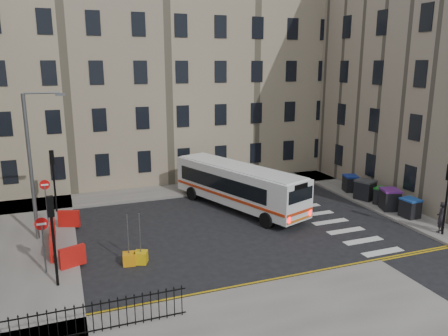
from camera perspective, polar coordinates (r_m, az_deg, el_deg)
ground at (r=27.34m, az=5.27°, el=-7.22°), size 120.00×120.00×0.00m
pavement_north at (r=33.38m, az=-10.65°, el=-3.39°), size 36.00×3.20×0.15m
pavement_east at (r=35.07m, az=15.73°, el=-2.84°), size 2.40×26.00×0.15m
pavement_west at (r=25.92m, az=-25.39°, el=-9.57°), size 6.00×22.00×0.15m
terrace_north at (r=38.68m, az=-14.57°, el=11.58°), size 38.30×10.80×17.20m
traffic_light_east at (r=27.33m, az=27.20°, el=-2.39°), size 0.28×0.22×4.10m
traffic_light_nw at (r=30.21m, az=-21.42°, el=-0.41°), size 0.28×0.22×4.10m
traffic_light_sw at (r=20.12m, az=-21.51°, el=-7.20°), size 0.28×0.22×4.10m
streetlamp at (r=25.54m, az=-23.97°, el=0.31°), size 0.50×0.22×8.14m
no_entry_north at (r=28.48m, az=-22.30°, el=-2.96°), size 0.60×0.08×3.00m
no_entry_south at (r=21.82m, az=-22.63°, el=-7.92°), size 0.60×0.08×3.00m
roadworks_barriers at (r=25.11m, az=-20.65°, el=-8.42°), size 1.66×6.26×1.00m
iron_railings at (r=17.22m, az=-18.31°, el=-18.42°), size 7.80×0.04×1.20m
bus at (r=29.46m, az=1.85°, el=-2.19°), size 6.01×10.83×2.91m
wheelie_bin_a at (r=30.07m, az=23.13°, el=-4.81°), size 1.01×1.14×1.22m
wheelie_bin_b at (r=31.08m, az=20.83°, el=-3.84°), size 1.45×1.56×1.40m
wheelie_bin_c at (r=32.02m, az=20.07°, el=-3.47°), size 1.30×1.37×1.19m
wheelie_bin_d at (r=32.82m, az=17.93°, el=-2.69°), size 1.51×1.60×1.41m
wheelie_bin_e at (r=34.53m, az=16.17°, el=-1.92°), size 1.26×1.36×1.24m
pedestrian at (r=28.13m, az=26.47°, el=-5.76°), size 0.79×0.68×1.82m
bollard_yellow at (r=22.40m, az=-12.28°, el=-11.52°), size 0.68×0.68×0.60m
bollard_chevron at (r=22.44m, az=-10.79°, el=-11.39°), size 0.79×0.79×0.60m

